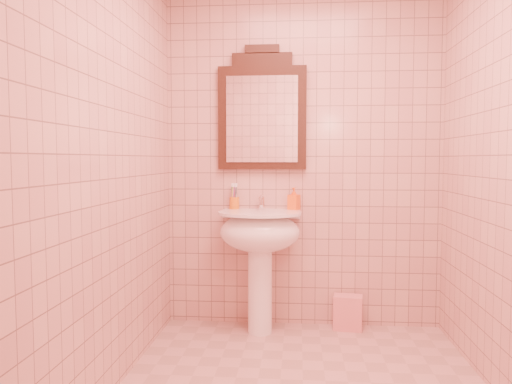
# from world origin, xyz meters

# --- Properties ---
(back_wall) EXTENTS (2.00, 0.02, 2.50)m
(back_wall) POSITION_xyz_m (0.00, 1.10, 1.25)
(back_wall) COLOR #D2A192
(back_wall) RESTS_ON floor
(pedestal_sink) EXTENTS (0.58, 0.58, 0.86)m
(pedestal_sink) POSITION_xyz_m (-0.30, 0.87, 0.66)
(pedestal_sink) COLOR white
(pedestal_sink) RESTS_ON floor
(faucet) EXTENTS (0.04, 0.16, 0.11)m
(faucet) POSITION_xyz_m (-0.30, 1.01, 0.92)
(faucet) COLOR white
(faucet) RESTS_ON pedestal_sink
(mirror) EXTENTS (0.64, 0.06, 0.90)m
(mirror) POSITION_xyz_m (-0.30, 1.07, 1.57)
(mirror) COLOR black
(mirror) RESTS_ON back_wall
(toothbrush_cup) EXTENTS (0.07, 0.07, 0.17)m
(toothbrush_cup) POSITION_xyz_m (-0.50, 1.04, 0.91)
(toothbrush_cup) COLOR orange
(toothbrush_cup) RESTS_ON pedestal_sink
(soap_dispenser) EXTENTS (0.10, 0.10, 0.16)m
(soap_dispenser) POSITION_xyz_m (-0.06, 1.03, 0.94)
(soap_dispenser) COLOR orange
(soap_dispenser) RESTS_ON pedestal_sink
(towel) EXTENTS (0.22, 0.16, 0.25)m
(towel) POSITION_xyz_m (0.33, 1.00, 0.12)
(towel) COLOR #DF8386
(towel) RESTS_ON floor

